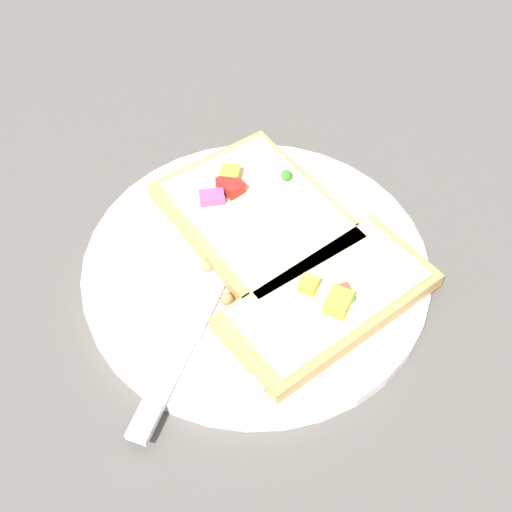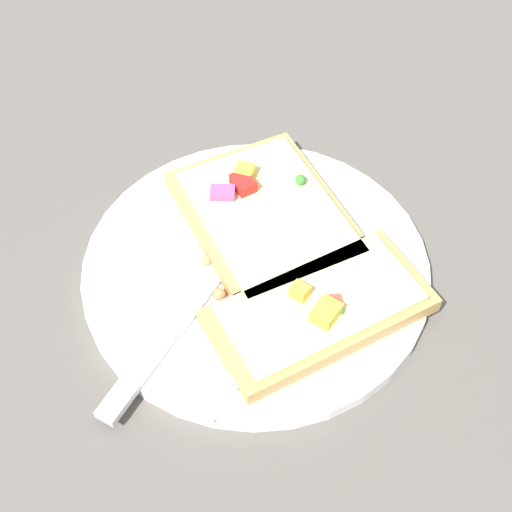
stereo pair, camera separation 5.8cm
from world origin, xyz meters
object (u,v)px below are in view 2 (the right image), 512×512
Objects in this scene: fork at (291,305)px; pizza_slice_main at (267,218)px; plate at (256,268)px; knife at (178,320)px; pizza_slice_corner at (320,309)px.

fork is 1.00× the size of pizza_slice_main.
knife reaches higher than plate.
pizza_slice_main is (0.07, -0.10, 0.01)m from knife.
pizza_slice_main reaches higher than plate.
plate is 1.60× the size of pizza_slice_corner.
pizza_slice_corner is (-0.04, -0.10, 0.01)m from knife.
pizza_slice_main is 0.99× the size of pizza_slice_corner.
pizza_slice_main is at bearing -34.61° from plate.
pizza_slice_corner reaches higher than knife.
fork is at bearing -169.33° from plate.
pizza_slice_corner reaches higher than fork.
plate is 1.53× the size of knife.
knife reaches higher than fork.
pizza_slice_corner is (-0.02, -0.02, 0.01)m from fork.
fork is at bearing -52.00° from knife.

